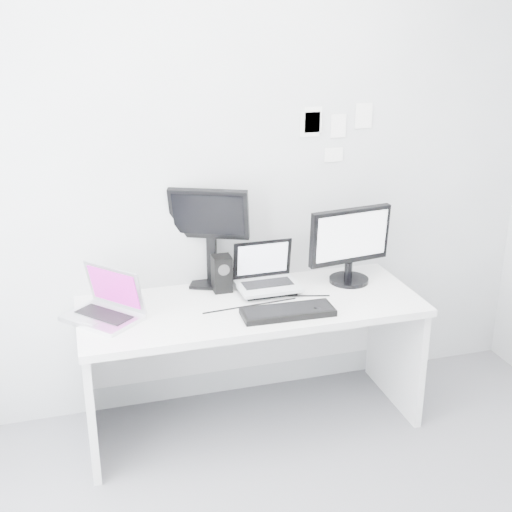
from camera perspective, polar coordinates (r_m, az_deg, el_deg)
name	(u,v)px	position (r m, az deg, el deg)	size (l,w,h in m)	color
back_wall	(234,173)	(3.64, -1.93, 7.09)	(3.60, 3.60, 0.00)	silver
desk	(251,364)	(3.69, -0.39, -9.23)	(1.80, 0.70, 0.73)	white
macbook	(100,295)	(3.37, -13.22, -3.27)	(0.36, 0.27, 0.27)	silver
speaker	(222,273)	(3.64, -2.95, -1.51)	(0.10, 0.10, 0.20)	black
dell_laptop	(268,269)	(3.60, 1.07, -1.10)	(0.33, 0.26, 0.28)	silver
rear_monitor	(210,236)	(3.65, -3.94, 1.73)	(0.43, 0.15, 0.58)	black
samsung_monitor	(351,245)	(3.75, 8.11, 0.98)	(0.49, 0.22, 0.45)	black
keyboard	(288,312)	(3.39, 2.74, -4.81)	(0.47, 0.17, 0.03)	black
mouse	(317,311)	(3.41, 5.26, -4.69)	(0.10, 0.07, 0.03)	black
wall_note_0	(313,120)	(3.72, 4.92, 11.55)	(0.10, 0.00, 0.14)	white
wall_note_1	(338,126)	(3.78, 7.07, 11.00)	(0.09, 0.00, 0.13)	white
wall_note_2	(364,116)	(3.83, 9.21, 11.78)	(0.10, 0.00, 0.14)	white
wall_note_3	(334,155)	(3.80, 6.68, 8.61)	(0.11, 0.00, 0.08)	white
wall_note_4	(310,124)	(3.71, 4.64, 11.17)	(0.12, 0.00, 0.13)	white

